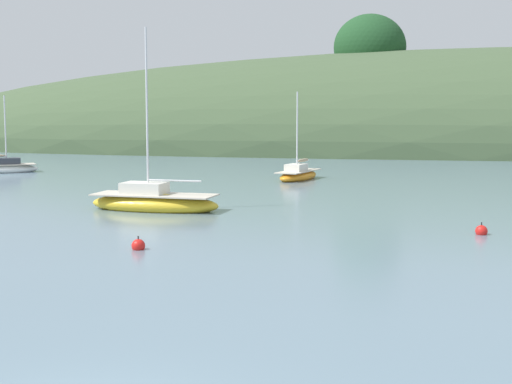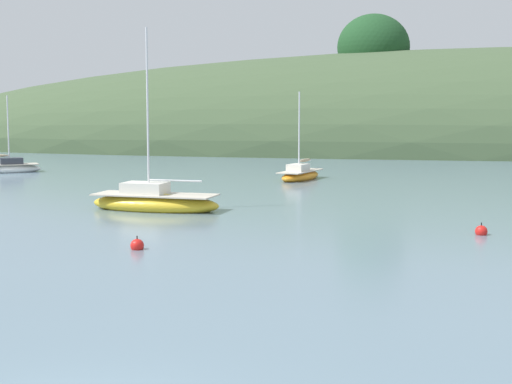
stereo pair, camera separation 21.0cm
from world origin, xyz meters
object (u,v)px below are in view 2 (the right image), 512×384
at_px(sailboat_black_sloop, 300,175).
at_px(sailboat_orange_cutter, 6,168).
at_px(sailboat_teal_outer, 154,202).
at_px(mooring_buoy_channel, 481,231).
at_px(mooring_buoy_inner, 137,246).

relative_size(sailboat_black_sloop, sailboat_orange_cutter, 1.03).
distance_m(sailboat_teal_outer, mooring_buoy_channel, 14.18).
bearing_deg(mooring_buoy_channel, sailboat_teal_outer, 160.23).
relative_size(sailboat_black_sloop, mooring_buoy_inner, 10.38).
relative_size(mooring_buoy_inner, mooring_buoy_channel, 1.00).
distance_m(sailboat_black_sloop, sailboat_orange_cutter, 20.66).
distance_m(sailboat_orange_cutter, mooring_buoy_inner, 31.95).
bearing_deg(mooring_buoy_channel, sailboat_orange_cutter, 142.10).
bearing_deg(sailboat_black_sloop, sailboat_teal_outer, -108.82).
bearing_deg(mooring_buoy_inner, mooring_buoy_channel, 21.56).
xyz_separation_m(mooring_buoy_inner, mooring_buoy_channel, (11.34, 4.48, 0.00)).
bearing_deg(mooring_buoy_inner, sailboat_orange_cutter, 122.92).
relative_size(sailboat_teal_outer, mooring_buoy_inner, 15.13).
bearing_deg(mooring_buoy_inner, sailboat_teal_outer, 102.20).
bearing_deg(sailboat_orange_cutter, mooring_buoy_channel, -37.90).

